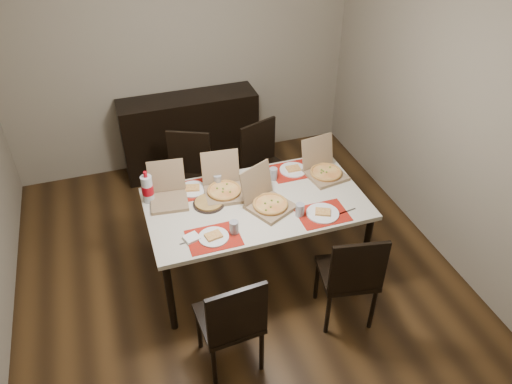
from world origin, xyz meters
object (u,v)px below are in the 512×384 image
sideboard (190,134)px  pizza_box_center (268,202)px  chair_far_left (188,176)px  soda_bottle (148,189)px  dip_bowl (258,190)px  chair_far_right (265,164)px  chair_near_left (232,321)px  dining_table (256,208)px  chair_near_right (351,275)px

sideboard → pizza_box_center: (0.26, -1.88, 0.35)m
chair_far_left → soda_bottle: bearing=-126.1°
pizza_box_center → dip_bowl: size_ratio=4.21×
sideboard → chair_far_right: size_ratio=1.61×
pizza_box_center → chair_far_left: bearing=115.3°
sideboard → chair_near_left: size_ratio=1.61×
chair_far_right → dip_bowl: size_ratio=8.48×
chair_far_right → soda_bottle: bearing=-155.3°
dining_table → chair_far_left: chair_far_left is taller
pizza_box_center → soda_bottle: 0.99m
sideboard → chair_far_right: 1.09m
chair_far_right → soda_bottle: 1.39m
chair_near_right → chair_far_right: 1.65m
chair_near_right → pizza_box_center: 0.87m
chair_far_right → pizza_box_center: pizza_box_center is taller
chair_far_right → dining_table: bearing=-114.1°
chair_far_left → pizza_box_center: pizza_box_center is taller
chair_near_right → dip_bowl: bearing=114.7°
chair_far_left → chair_far_right: bearing=-2.9°
dip_bowl → chair_far_left: bearing=121.6°
pizza_box_center → chair_near_left: bearing=-123.5°
chair_far_right → soda_bottle: (-1.22, -0.56, 0.36)m
chair_far_left → soda_bottle: (-0.44, -0.60, 0.36)m
sideboard → soda_bottle: 1.68m
chair_near_left → dip_bowl: chair_near_left is taller
chair_far_left → chair_far_right: (0.78, -0.04, 0.00)m
dining_table → chair_far_left: 0.99m
dining_table → chair_near_left: chair_near_left is taller
soda_bottle → pizza_box_center: bearing=-23.2°
chair_near_left → pizza_box_center: bearing=56.5°
chair_far_right → dip_bowl: (-0.32, -0.72, 0.25)m
dining_table → dip_bowl: size_ratio=16.41×
chair_far_right → sideboard: bearing=121.4°
sideboard → pizza_box_center: size_ratio=3.25×
dining_table → chair_near_right: chair_near_right is taller
chair_far_right → soda_bottle: size_ratio=3.22×
sideboard → dip_bowl: sideboard is taller
chair_far_right → chair_far_left: bearing=177.1°
chair_far_left → soda_bottle: soda_bottle is taller
dining_table → soda_bottle: 0.91m
sideboard → dining_table: sideboard is taller
sideboard → chair_near_right: size_ratio=1.61×
chair_near_left → chair_near_right: 0.99m
pizza_box_center → dip_bowl: pizza_box_center is taller
chair_near_left → chair_far_right: size_ratio=1.00×
sideboard → chair_far_right: (0.57, -0.93, 0.06)m
dining_table → pizza_box_center: (0.07, -0.09, 0.12)m
soda_bottle → sideboard: bearing=66.5°
chair_far_left → chair_far_right: same height
dining_table → soda_bottle: bearing=160.7°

